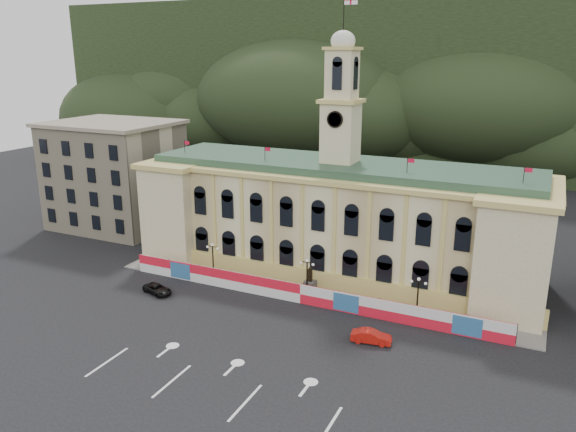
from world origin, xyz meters
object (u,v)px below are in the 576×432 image
at_px(red_sedan, 371,337).
at_px(black_suv, 157,289).
at_px(statue, 310,285).
at_px(lamp_center, 307,274).

height_order(red_sedan, black_suv, red_sedan).
xyz_separation_m(red_sedan, black_suv, (-28.84, 0.55, -0.12)).
distance_m(statue, lamp_center, 2.14).
xyz_separation_m(statue, red_sedan, (10.93, -8.82, -0.47)).
height_order(lamp_center, red_sedan, lamp_center).
relative_size(statue, red_sedan, 0.82).
distance_m(statue, black_suv, 19.74).
bearing_deg(red_sedan, statue, 42.08).
bearing_deg(lamp_center, black_suv, -157.90).
bearing_deg(statue, red_sedan, -38.92).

